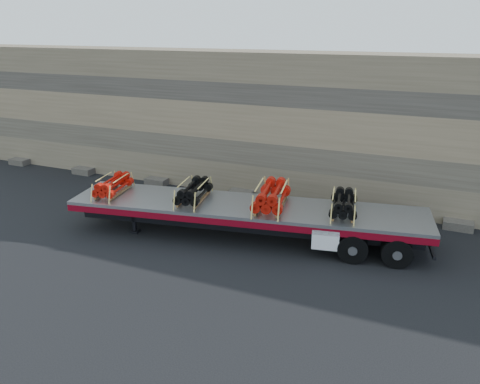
% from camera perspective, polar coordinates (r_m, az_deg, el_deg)
% --- Properties ---
extents(ground, '(120.00, 120.00, 0.00)m').
position_cam_1_polar(ground, '(18.56, 3.06, -6.50)').
color(ground, black).
rests_on(ground, ground).
extents(rock_wall, '(44.00, 3.00, 7.00)m').
position_cam_1_polar(rock_wall, '(23.36, 8.79, 7.89)').
color(rock_wall, '#7A6B54').
rests_on(rock_wall, ground).
extents(trailer, '(14.50, 5.11, 1.42)m').
position_cam_1_polar(trailer, '(18.94, 0.63, -3.54)').
color(trailer, '#9A9DA1').
rests_on(trailer, ground).
extents(bundle_front, '(1.29, 2.08, 0.69)m').
position_cam_1_polar(bundle_front, '(20.52, -15.22, 0.76)').
color(bundle_front, red).
rests_on(bundle_front, trailer).
extents(bundle_midfront, '(1.36, 2.20, 0.73)m').
position_cam_1_polar(bundle_midfront, '(19.10, -5.67, 0.03)').
color(bundle_midfront, black).
rests_on(bundle_midfront, trailer).
extents(bundle_midrear, '(1.60, 2.58, 0.86)m').
position_cam_1_polar(bundle_midrear, '(18.33, 3.85, -0.56)').
color(bundle_midrear, red).
rests_on(bundle_midrear, trailer).
extents(bundle_rear, '(1.32, 2.14, 0.71)m').
position_cam_1_polar(bundle_rear, '(18.14, 12.52, -1.46)').
color(bundle_rear, black).
rests_on(bundle_rear, trailer).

